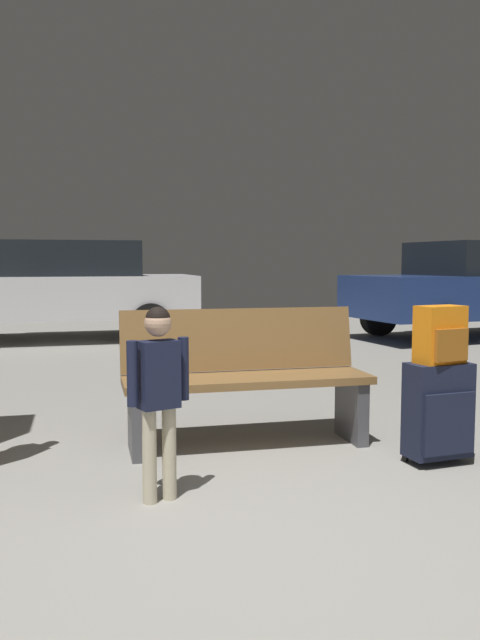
# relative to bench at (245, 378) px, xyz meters

# --- Properties ---
(ground_plane) EXTENTS (18.00, 18.00, 0.10)m
(ground_plane) POSITION_rel_bench_xyz_m (-0.29, 2.41, -0.49)
(ground_plane) COLOR gray
(bench) EXTENTS (1.60, 0.54, 0.89)m
(bench) POSITION_rel_bench_xyz_m (0.00, 0.00, 0.00)
(bench) COLOR brown
(bench) RESTS_ON ground_plane
(suitcase) EXTENTS (0.40, 0.26, 0.60)m
(suitcase) POSITION_rel_bench_xyz_m (1.01, -0.68, -0.12)
(suitcase) COLOR #191E33
(suitcase) RESTS_ON ground_plane
(backpack_bright) EXTENTS (0.31, 0.24, 0.34)m
(backpack_bright) POSITION_rel_bench_xyz_m (1.01, -0.68, 0.33)
(backpack_bright) COLOR orange
(backpack_bright) RESTS_ON suitcase
(child) EXTENTS (0.32, 0.19, 0.98)m
(child) POSITION_rel_bench_xyz_m (-0.67, -0.90, 0.16)
(child) COLOR beige
(child) RESTS_ON ground_plane
(parked_car_far) EXTENTS (4.12, 1.84, 1.51)m
(parked_car_far) POSITION_rel_bench_xyz_m (-1.33, 6.20, 0.36)
(parked_car_far) COLOR silver
(parked_car_far) RESTS_ON ground_plane
(parked_car_side) EXTENTS (4.29, 2.23, 1.51)m
(parked_car_side) POSITION_rel_bench_xyz_m (5.11, 4.99, 0.36)
(parked_car_side) COLOR navy
(parked_car_side) RESTS_ON ground_plane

